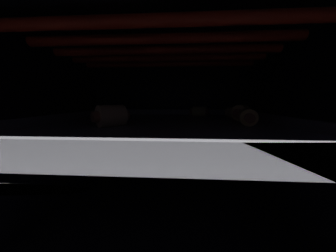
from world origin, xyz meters
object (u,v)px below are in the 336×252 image
(pig_in_blanket_mid_1, at_px, (235,113))
(pig_in_blanket_mid_5, at_px, (111,116))
(oven_rack_mid, at_px, (164,130))
(baking_tray_mid, at_px, (164,125))
(pig_in_blanket_mid_0, at_px, (109,111))
(pig_in_blanket_mid_3, at_px, (247,117))
(pig_in_blanket_mid_4, at_px, (199,111))
(heating_element, at_px, (164,50))
(pig_in_blanket_mid_2, at_px, (241,113))

(pig_in_blanket_mid_1, bearing_deg, pig_in_blanket_mid_5, -147.59)
(oven_rack_mid, distance_m, baking_tray_mid, 0.01)
(pig_in_blanket_mid_0, distance_m, pig_in_blanket_mid_1, 0.31)
(pig_in_blanket_mid_3, height_order, pig_in_blanket_mid_4, pig_in_blanket_mid_3)
(heating_element, relative_size, baking_tray_mid, 0.95)
(baking_tray_mid, distance_m, pig_in_blanket_mid_2, 0.16)
(pig_in_blanket_mid_1, relative_size, pig_in_blanket_mid_5, 0.98)
(baking_tray_mid, bearing_deg, heating_element, 90.00)
(heating_element, relative_size, pig_in_blanket_mid_0, 6.87)
(pig_in_blanket_mid_1, distance_m, pig_in_blanket_mid_3, 0.12)
(oven_rack_mid, relative_size, pig_in_blanket_mid_5, 9.22)
(pig_in_blanket_mid_4, bearing_deg, pig_in_blanket_mid_0, -172.51)
(oven_rack_mid, relative_size, pig_in_blanket_mid_1, 9.41)
(pig_in_blanket_mid_5, bearing_deg, oven_rack_mid, 34.68)
(pig_in_blanket_mid_2, distance_m, pig_in_blanket_mid_5, 0.25)
(pig_in_blanket_mid_2, height_order, pig_in_blanket_mid_5, pig_in_blanket_mid_5)
(pig_in_blanket_mid_1, relative_size, pig_in_blanket_mid_4, 1.01)
(oven_rack_mid, xyz_separation_m, pig_in_blanket_mid_3, (0.14, -0.02, 0.03))
(pig_in_blanket_mid_2, height_order, pig_in_blanket_mid_4, pig_in_blanket_mid_2)
(baking_tray_mid, bearing_deg, pig_in_blanket_mid_3, -9.16)
(heating_element, bearing_deg, pig_in_blanket_mid_3, -9.16)
(pig_in_blanket_mid_0, bearing_deg, pig_in_blanket_mid_3, -23.61)
(heating_element, xyz_separation_m, pig_in_blanket_mid_2, (0.16, 0.05, -0.11))
(pig_in_blanket_mid_2, bearing_deg, pig_in_blanket_mid_5, -156.56)
(oven_rack_mid, relative_size, pig_in_blanket_mid_2, 10.87)
(pig_in_blanket_mid_2, bearing_deg, oven_rack_mid, -163.03)
(heating_element, bearing_deg, baking_tray_mid, -90.00)
(pig_in_blanket_mid_4, bearing_deg, pig_in_blanket_mid_2, -49.00)
(pig_in_blanket_mid_4, bearing_deg, oven_rack_mid, -121.26)
(baking_tray_mid, height_order, pig_in_blanket_mid_5, pig_in_blanket_mid_5)
(baking_tray_mid, distance_m, pig_in_blanket_mid_0, 0.18)
(pig_in_blanket_mid_2, relative_size, pig_in_blanket_mid_5, 0.85)
(pig_in_blanket_mid_5, bearing_deg, pig_in_blanket_mid_1, 32.41)
(baking_tray_mid, bearing_deg, oven_rack_mid, -90.00)
(oven_rack_mid, distance_m, pig_in_blanket_mid_3, 0.15)
(pig_in_blanket_mid_2, distance_m, pig_in_blanket_mid_3, 0.07)
(baking_tray_mid, relative_size, pig_in_blanket_mid_2, 9.48)
(baking_tray_mid, distance_m, pig_in_blanket_mid_3, 0.14)
(oven_rack_mid, relative_size, pig_in_blanket_mid_0, 8.31)
(baking_tray_mid, bearing_deg, pig_in_blanket_mid_4, 58.74)
(pig_in_blanket_mid_1, xyz_separation_m, pig_in_blanket_mid_4, (-0.08, 0.04, 0.00))
(baking_tray_mid, xyz_separation_m, pig_in_blanket_mid_1, (0.16, 0.10, 0.02))
(pig_in_blanket_mid_1, distance_m, pig_in_blanket_mid_5, 0.28)
(pig_in_blanket_mid_4, bearing_deg, baking_tray_mid, -121.26)
(pig_in_blanket_mid_1, relative_size, pig_in_blanket_mid_2, 1.16)
(pig_in_blanket_mid_3, bearing_deg, baking_tray_mid, 170.84)
(heating_element, bearing_deg, pig_in_blanket_mid_5, -145.32)
(baking_tray_mid, bearing_deg, pig_in_blanket_mid_0, 144.99)
(pig_in_blanket_mid_4, bearing_deg, pig_in_blanket_mid_3, -68.99)
(pig_in_blanket_mid_1, bearing_deg, pig_in_blanket_mid_0, 178.81)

